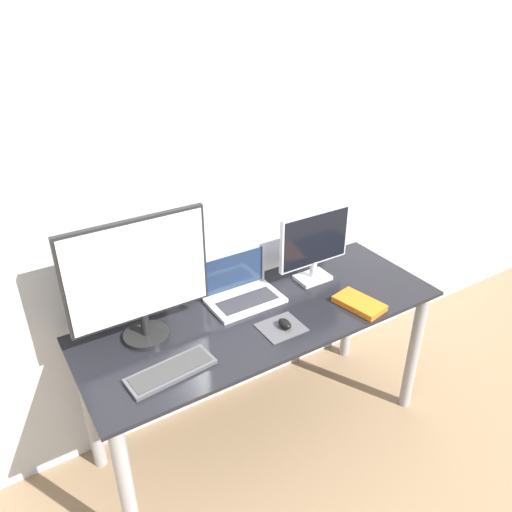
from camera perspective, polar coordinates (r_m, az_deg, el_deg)
name	(u,v)px	position (r m, az deg, el deg)	size (l,w,h in m)	color
ground_plane	(298,475)	(2.65, 4.78, -23.63)	(12.00, 12.00, 0.00)	#8C7051
wall_back	(220,187)	(2.36, -4.11, 7.82)	(7.00, 0.05, 2.50)	silver
desk	(263,339)	(2.39, 0.83, -9.47)	(1.69, 0.63, 0.76)	black
monitor_left	(139,277)	(2.05, -13.27, -2.39)	(0.59, 0.19, 0.55)	black
monitor_right	(315,244)	(2.47, 6.71, 1.43)	(0.40, 0.12, 0.37)	silver
laptop	(241,288)	(2.37, -1.74, -3.71)	(0.34, 0.22, 0.22)	silver
keyboard	(171,371)	(2.01, -9.69, -12.83)	(0.36, 0.16, 0.02)	#4C4C51
mousepad	(281,328)	(2.21, 2.90, -8.17)	(0.19, 0.17, 0.00)	#47474C
mouse	(285,324)	(2.20, 3.29, -7.74)	(0.05, 0.07, 0.04)	black
book	(359,303)	(2.39, 11.71, -5.34)	(0.17, 0.25, 0.03)	orange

